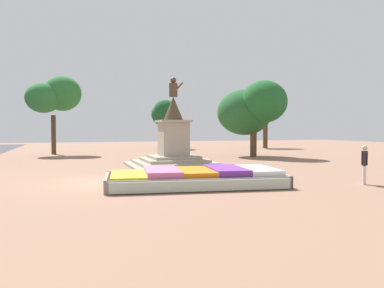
# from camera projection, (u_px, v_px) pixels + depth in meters

# --- Properties ---
(ground_plane) EXTENTS (95.61, 95.61, 0.00)m
(ground_plane) POSITION_uv_depth(u_px,v_px,m) (104.00, 183.00, 15.02)
(ground_plane) COLOR #8C6651
(flower_planter) EXTENTS (6.97, 3.94, 0.68)m
(flower_planter) POSITION_uv_depth(u_px,v_px,m) (197.00, 178.00, 14.19)
(flower_planter) COLOR #38281C
(flower_planter) RESTS_ON ground_plane
(statue_monument) EXTENTS (5.00, 5.00, 5.09)m
(statue_monument) POSITION_uv_depth(u_px,v_px,m) (173.00, 149.00, 21.35)
(statue_monument) COLOR #A09581
(statue_monument) RESTS_ON ground_plane
(pedestrian_crossing_plaza) EXTENTS (0.42, 0.45, 1.54)m
(pedestrian_crossing_plaza) POSITION_uv_depth(u_px,v_px,m) (364.00, 162.00, 14.50)
(pedestrian_crossing_plaza) COLOR beige
(pedestrian_crossing_plaza) RESTS_ON ground_plane
(park_tree_far_left) EXTENTS (3.92, 2.94, 5.57)m
(park_tree_far_left) POSITION_uv_depth(u_px,v_px,m) (261.00, 110.00, 42.61)
(park_tree_far_left) COLOR #4C3823
(park_tree_far_left) RESTS_ON ground_plane
(park_tree_behind_statue) EXTENTS (4.80, 5.33, 5.83)m
(park_tree_behind_statue) POSITION_uv_depth(u_px,v_px,m) (251.00, 109.00, 29.10)
(park_tree_behind_statue) COLOR #4C3823
(park_tree_behind_statue) RESTS_ON ground_plane
(park_tree_far_right) EXTENTS (3.07, 3.04, 5.34)m
(park_tree_far_right) POSITION_uv_depth(u_px,v_px,m) (165.00, 113.00, 41.02)
(park_tree_far_right) COLOR #4C3823
(park_tree_far_right) RESTS_ON ground_plane
(park_tree_street_side) EXTENTS (4.49, 3.29, 6.61)m
(park_tree_street_side) POSITION_uv_depth(u_px,v_px,m) (54.00, 96.00, 31.20)
(park_tree_street_side) COLOR #4C3823
(park_tree_street_side) RESTS_ON ground_plane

